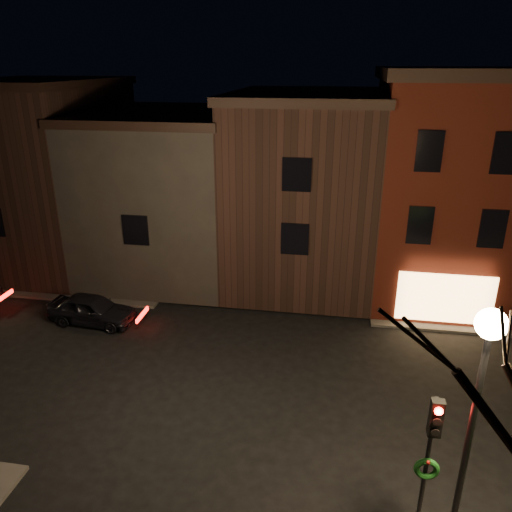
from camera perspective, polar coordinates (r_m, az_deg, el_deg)
The scene contains 9 objects.
ground at distance 18.65m, azimuth -2.28°, elevation -14.28°, with size 120.00×120.00×0.00m, color black.
sidewalk_far_left at distance 43.22m, azimuth -23.38°, elevation 5.13°, with size 30.00×30.00×0.12m, color #2D2B28.
corner_building at distance 25.33m, azimuth 20.41°, elevation 7.59°, with size 6.50×8.50×10.50m.
row_building_a at distance 26.07m, azimuth 5.60°, elevation 7.90°, with size 7.30×10.30×9.40m.
row_building_b at distance 27.63m, azimuth -9.72°, elevation 7.40°, with size 7.80×10.30×8.40m.
row_building_c at distance 30.62m, azimuth -22.91°, elevation 8.83°, with size 7.30×10.30×9.90m.
street_lamp_near at distance 10.89m, azimuth 24.37°, elevation -12.26°, with size 0.60×0.60×6.48m.
traffic_signal at distance 12.52m, azimuth 19.27°, elevation -20.11°, with size 0.58×0.38×4.05m.
parked_car_a at distance 23.25m, azimuth -18.21°, elevation -5.81°, with size 1.56×3.88×1.32m, color black.
Camera 1 is at (3.24, -14.80, 10.87)m, focal length 35.00 mm.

